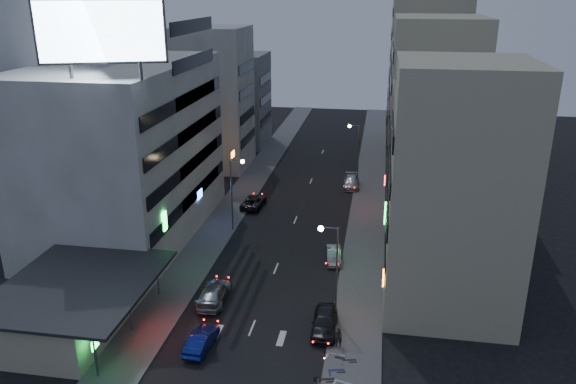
% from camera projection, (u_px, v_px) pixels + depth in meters
% --- Properties ---
extents(ground, '(180.00, 180.00, 0.00)m').
position_uv_depth(ground, '(239.00, 359.00, 39.93)').
color(ground, black).
rests_on(ground, ground).
extents(sidewalk_left, '(4.00, 120.00, 0.12)m').
position_uv_depth(sidewalk_left, '(236.00, 203.00, 68.98)').
color(sidewalk_left, '#4C4C4F').
rests_on(sidewalk_left, ground).
extents(sidewalk_right, '(4.00, 120.00, 0.12)m').
position_uv_depth(sidewalk_right, '(367.00, 211.00, 66.49)').
color(sidewalk_right, '#4C4C4F').
rests_on(sidewalk_right, ground).
extents(food_court, '(11.00, 13.00, 3.88)m').
position_uv_depth(food_court, '(70.00, 303.00, 43.28)').
color(food_court, tan).
rests_on(food_court, ground).
extents(white_building, '(14.00, 24.00, 18.00)m').
position_uv_depth(white_building, '(125.00, 151.00, 58.06)').
color(white_building, silver).
rests_on(white_building, ground).
extents(grey_tower, '(10.00, 14.00, 34.00)m').
position_uv_depth(grey_tower, '(50.00, 67.00, 59.52)').
color(grey_tower, gray).
rests_on(grey_tower, ground).
extents(shophouse_near, '(10.00, 11.00, 20.00)m').
position_uv_depth(shophouse_near, '(455.00, 190.00, 43.93)').
color(shophouse_near, tan).
rests_on(shophouse_near, ground).
extents(shophouse_mid, '(11.00, 12.00, 16.00)m').
position_uv_depth(shophouse_mid, '(445.00, 171.00, 55.20)').
color(shophouse_mid, tan).
rests_on(shophouse_mid, ground).
extents(shophouse_far, '(10.00, 14.00, 22.00)m').
position_uv_depth(shophouse_far, '(433.00, 113.00, 66.31)').
color(shophouse_far, tan).
rests_on(shophouse_far, ground).
extents(far_left_a, '(11.00, 10.00, 20.00)m').
position_uv_depth(far_left_a, '(210.00, 99.00, 80.67)').
color(far_left_a, silver).
rests_on(far_left_a, ground).
extents(far_left_b, '(12.00, 10.00, 15.00)m').
position_uv_depth(far_left_b, '(230.00, 99.00, 93.66)').
color(far_left_b, gray).
rests_on(far_left_b, ground).
extents(far_right_a, '(11.00, 12.00, 18.00)m').
position_uv_depth(far_right_a, '(427.00, 106.00, 80.83)').
color(far_right_a, tan).
rests_on(far_right_a, ground).
extents(far_right_b, '(12.00, 12.00, 24.00)m').
position_uv_depth(far_right_b, '(426.00, 72.00, 92.71)').
color(far_right_b, tan).
rests_on(far_right_b, ground).
extents(billboard, '(9.52, 3.75, 6.20)m').
position_uv_depth(billboard, '(101.00, 32.00, 43.83)').
color(billboard, '#595B60').
rests_on(billboard, white_building).
extents(street_lamp_right_near, '(1.60, 0.44, 8.02)m').
position_uv_depth(street_lamp_right_near, '(332.00, 260.00, 42.75)').
color(street_lamp_right_near, '#595B60').
rests_on(street_lamp_right_near, sidewalk_right).
extents(street_lamp_left, '(1.60, 0.44, 8.02)m').
position_uv_depth(street_lamp_left, '(235.00, 184.00, 59.43)').
color(street_lamp_left, '#595B60').
rests_on(street_lamp_left, sidewalk_left).
extents(street_lamp_right_far, '(1.60, 0.44, 8.02)m').
position_uv_depth(street_lamp_right_far, '(356.00, 145.00, 74.28)').
color(street_lamp_right_far, '#595B60').
rests_on(street_lamp_right_far, sidewalk_right).
extents(parked_car_right_near, '(2.03, 4.76, 1.60)m').
position_uv_depth(parked_car_right_near, '(325.00, 322.00, 43.00)').
color(parked_car_right_near, black).
rests_on(parked_car_right_near, ground).
extents(parked_car_right_mid, '(1.81, 3.99, 1.27)m').
position_uv_depth(parked_car_right_mid, '(334.00, 255.00, 54.15)').
color(parked_car_right_mid, '#A5A9AD').
rests_on(parked_car_right_mid, ground).
extents(parked_car_left, '(2.57, 5.05, 1.37)m').
position_uv_depth(parked_car_left, '(254.00, 202.00, 67.66)').
color(parked_car_left, '#242328').
rests_on(parked_car_left, ground).
extents(parked_car_right_far, '(2.26, 4.99, 1.42)m').
position_uv_depth(parked_car_right_far, '(351.00, 182.00, 74.47)').
color(parked_car_right_far, '#AFB2B8').
rests_on(parked_car_right_far, ground).
extents(road_car_blue, '(1.68, 4.19, 1.36)m').
position_uv_depth(road_car_blue, '(201.00, 340.00, 40.96)').
color(road_car_blue, navy).
rests_on(road_car_blue, ground).
extents(road_car_silver, '(2.42, 5.42, 1.55)m').
position_uv_depth(road_car_silver, '(214.00, 293.00, 47.15)').
color(road_car_silver, '#9B9EA3').
rests_on(road_car_silver, ground).
extents(person, '(0.62, 0.46, 1.55)m').
position_uv_depth(person, '(338.00, 337.00, 40.95)').
color(person, black).
rests_on(person, sidewalk_right).
extents(scooter_black_a, '(1.00, 1.86, 1.08)m').
position_uv_depth(scooter_black_a, '(335.00, 371.00, 37.68)').
color(scooter_black_a, black).
rests_on(scooter_black_a, sidewalk_right).
extents(scooter_silver_a, '(1.11, 2.03, 1.18)m').
position_uv_depth(scooter_silver_a, '(354.00, 377.00, 37.02)').
color(scooter_silver_a, '#ABACB2').
rests_on(scooter_silver_a, sidewalk_right).
extents(scooter_blue, '(0.94, 1.77, 1.03)m').
position_uv_depth(scooter_blue, '(345.00, 362.00, 38.58)').
color(scooter_blue, navy).
rests_on(scooter_blue, sidewalk_right).
extents(scooter_black_b, '(0.87, 1.71, 1.00)m').
position_uv_depth(scooter_black_b, '(356.00, 353.00, 39.61)').
color(scooter_black_b, black).
rests_on(scooter_black_b, sidewalk_right).
extents(scooter_silver_b, '(0.93, 2.02, 1.19)m').
position_uv_depth(scooter_silver_b, '(346.00, 348.00, 39.97)').
color(scooter_silver_b, '#B5B7BD').
rests_on(scooter_silver_b, sidewalk_right).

